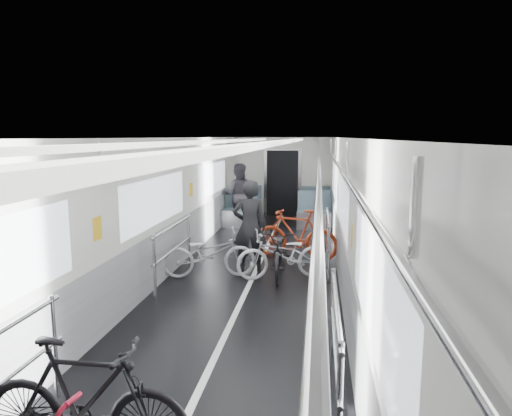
{
  "coord_description": "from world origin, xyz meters",
  "views": [
    {
      "loc": [
        1.1,
        -6.95,
        2.42
      ],
      "look_at": [
        0.0,
        1.02,
        1.16
      ],
      "focal_mm": 32.0,
      "sensor_mm": 36.0,
      "label": 1
    }
  ],
  "objects_px": {
    "bike_aisle": "(279,252)",
    "person_standing": "(250,227)",
    "bike_left_far": "(209,253)",
    "person_seated": "(238,195)",
    "bike_left_mid": "(85,401)",
    "bike_right_far": "(296,234)",
    "bike_right_mid": "(283,255)"
  },
  "relations": [
    {
      "from": "bike_left_mid",
      "to": "person_seated",
      "type": "relative_size",
      "value": 0.94
    },
    {
      "from": "bike_left_mid",
      "to": "bike_right_mid",
      "type": "xyz_separation_m",
      "value": [
        1.11,
        4.64,
        -0.06
      ]
    },
    {
      "from": "bike_left_far",
      "to": "bike_right_far",
      "type": "xyz_separation_m",
      "value": [
        1.43,
        1.37,
        0.08
      ]
    },
    {
      "from": "bike_left_mid",
      "to": "bike_right_far",
      "type": "xyz_separation_m",
      "value": [
        1.26,
        5.94,
        0.02
      ]
    },
    {
      "from": "bike_right_mid",
      "to": "person_standing",
      "type": "xyz_separation_m",
      "value": [
        -0.62,
        0.29,
        0.41
      ]
    },
    {
      "from": "person_standing",
      "to": "person_seated",
      "type": "height_order",
      "value": "person_seated"
    },
    {
      "from": "bike_left_mid",
      "to": "bike_right_far",
      "type": "distance_m",
      "value": 6.07
    },
    {
      "from": "bike_right_mid",
      "to": "bike_left_far",
      "type": "bearing_deg",
      "value": -105.0
    },
    {
      "from": "bike_left_far",
      "to": "person_seated",
      "type": "distance_m",
      "value": 4.73
    },
    {
      "from": "person_standing",
      "to": "bike_aisle",
      "type": "bearing_deg",
      "value": 157.0
    },
    {
      "from": "bike_left_far",
      "to": "person_standing",
      "type": "xyz_separation_m",
      "value": [
        0.66,
        0.37,
        0.42
      ]
    },
    {
      "from": "bike_aisle",
      "to": "person_standing",
      "type": "distance_m",
      "value": 0.68
    },
    {
      "from": "bike_left_mid",
      "to": "bike_right_far",
      "type": "bearing_deg",
      "value": -12.33
    },
    {
      "from": "person_seated",
      "to": "bike_left_far",
      "type": "bearing_deg",
      "value": 91.07
    },
    {
      "from": "bike_aisle",
      "to": "person_seated",
      "type": "distance_m",
      "value": 4.7
    },
    {
      "from": "person_standing",
      "to": "person_seated",
      "type": "xyz_separation_m",
      "value": [
        -0.97,
        4.33,
        0.01
      ]
    },
    {
      "from": "bike_left_far",
      "to": "bike_aisle",
      "type": "distance_m",
      "value": 1.23
    },
    {
      "from": "bike_right_far",
      "to": "bike_aisle",
      "type": "xyz_separation_m",
      "value": [
        -0.24,
        -1.1,
        -0.08
      ]
    },
    {
      "from": "bike_right_mid",
      "to": "person_standing",
      "type": "distance_m",
      "value": 0.8
    },
    {
      "from": "bike_aisle",
      "to": "person_seated",
      "type": "bearing_deg",
      "value": 105.86
    },
    {
      "from": "bike_left_mid",
      "to": "person_standing",
      "type": "height_order",
      "value": "person_standing"
    },
    {
      "from": "bike_aisle",
      "to": "person_standing",
      "type": "xyz_separation_m",
      "value": [
        -0.54,
        0.1,
        0.41
      ]
    },
    {
      "from": "bike_right_far",
      "to": "bike_left_far",
      "type": "bearing_deg",
      "value": -33.36
    },
    {
      "from": "bike_left_far",
      "to": "bike_right_far",
      "type": "bearing_deg",
      "value": -60.39
    },
    {
      "from": "bike_right_mid",
      "to": "bike_right_far",
      "type": "height_order",
      "value": "bike_right_far"
    },
    {
      "from": "person_seated",
      "to": "person_standing",
      "type": "bearing_deg",
      "value": 99.89
    },
    {
      "from": "bike_right_far",
      "to": "bike_right_mid",
      "type": "bearing_deg",
      "value": 6.15
    },
    {
      "from": "bike_left_mid",
      "to": "bike_left_far",
      "type": "xyz_separation_m",
      "value": [
        -0.17,
        4.57,
        -0.06
      ]
    },
    {
      "from": "bike_left_mid",
      "to": "person_seated",
      "type": "height_order",
      "value": "person_seated"
    },
    {
      "from": "bike_left_far",
      "to": "person_seated",
      "type": "xyz_separation_m",
      "value": [
        -0.31,
        4.7,
        0.43
      ]
    },
    {
      "from": "bike_right_mid",
      "to": "person_standing",
      "type": "relative_size",
      "value": 0.97
    },
    {
      "from": "bike_right_mid",
      "to": "bike_right_far",
      "type": "xyz_separation_m",
      "value": [
        0.15,
        1.3,
        0.08
      ]
    }
  ]
}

